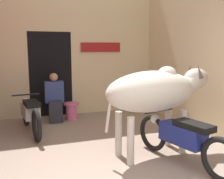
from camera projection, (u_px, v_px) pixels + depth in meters
wall_back_with_doorway at (61, 49)px, 6.79m from camera, size 4.49×0.93×3.97m
wall_right_with_door at (205, 36)px, 5.24m from camera, size 0.22×4.40×3.97m
cow at (157, 92)px, 4.16m from camera, size 2.00×0.88×1.45m
motorcycle_near at (182, 138)px, 3.85m from camera, size 0.68×1.86×0.73m
motorcycle_far at (30, 113)px, 5.31m from camera, size 0.58×1.79×0.73m
shopkeeper_seated at (55, 97)px, 6.09m from camera, size 0.43×0.33×1.14m
plastic_stool at (71, 111)px, 6.33m from camera, size 0.38×0.38×0.40m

